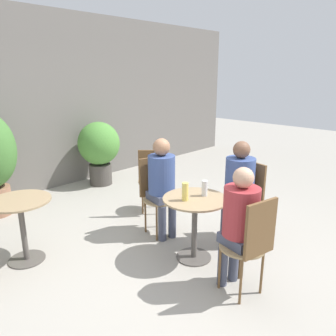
% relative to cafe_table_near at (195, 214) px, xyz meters
% --- Properties ---
extents(ground_plane, '(20.00, 20.00, 0.00)m').
position_rel_cafe_table_near_xyz_m(ground_plane, '(-0.12, 0.05, -0.53)').
color(ground_plane, '#9E998E').
extents(storefront_wall, '(10.00, 0.06, 3.00)m').
position_rel_cafe_table_near_xyz_m(storefront_wall, '(-0.12, 3.33, 0.97)').
color(storefront_wall, slate).
rests_on(storefront_wall, ground_plane).
extents(cafe_table_near, '(0.69, 0.69, 0.71)m').
position_rel_cafe_table_near_xyz_m(cafe_table_near, '(0.00, 0.00, 0.00)').
color(cafe_table_near, '#514C47').
rests_on(cafe_table_near, ground_plane).
extents(cafe_table_far, '(0.64, 0.64, 0.71)m').
position_rel_cafe_table_near_xyz_m(cafe_table_far, '(-1.32, 1.29, -0.02)').
color(cafe_table_far, '#514C47').
rests_on(cafe_table_far, ground_plane).
extents(bistro_chair_0, '(0.43, 0.44, 0.97)m').
position_rel_cafe_table_near_xyz_m(bistro_chair_0, '(-0.16, -0.78, 0.04)').
color(bistro_chair_0, '#997F56').
rests_on(bistro_chair_0, ground_plane).
extents(bistro_chair_1, '(0.44, 0.43, 0.97)m').
position_rel_cafe_table_near_xyz_m(bistro_chair_1, '(0.78, -0.16, 0.04)').
color(bistro_chair_1, '#997F56').
rests_on(bistro_chair_1, ground_plane).
extents(bistro_chair_2, '(0.43, 0.44, 0.97)m').
position_rel_cafe_table_near_xyz_m(bistro_chair_2, '(0.16, 0.78, 0.04)').
color(bistro_chair_2, '#997F56').
rests_on(bistro_chair_2, ground_plane).
extents(bistro_chair_3, '(0.48, 0.48, 0.97)m').
position_rel_cafe_table_near_xyz_m(bistro_chair_3, '(0.51, 1.22, 0.04)').
color(bistro_chair_3, '#997F56').
rests_on(bistro_chair_3, ground_plane).
extents(seated_person_0, '(0.33, 0.36, 1.20)m').
position_rel_cafe_table_near_xyz_m(seated_person_0, '(-0.13, -0.63, 0.19)').
color(seated_person_0, '#42475B').
rests_on(seated_person_0, ground_plane).
extents(seated_person_1, '(0.38, 0.35, 1.25)m').
position_rel_cafe_table_near_xyz_m(seated_person_1, '(0.63, -0.13, 0.21)').
color(seated_person_1, '#42475B').
rests_on(seated_person_1, ground_plane).
extents(seated_person_2, '(0.34, 0.37, 1.24)m').
position_rel_cafe_table_near_xyz_m(seated_person_2, '(0.13, 0.63, 0.21)').
color(seated_person_2, '#42475B').
rests_on(seated_person_2, ground_plane).
extents(beer_glass_0, '(0.07, 0.07, 0.19)m').
position_rel_cafe_table_near_xyz_m(beer_glass_0, '(-0.12, 0.03, 0.28)').
color(beer_glass_0, '#DBC65B').
rests_on(beer_glass_0, cafe_table_near).
extents(beer_glass_1, '(0.06, 0.06, 0.17)m').
position_rel_cafe_table_near_xyz_m(beer_glass_1, '(0.12, -0.03, 0.26)').
color(beer_glass_1, silver).
rests_on(beer_glass_1, cafe_table_near).
extents(potted_plant_1, '(0.74, 0.74, 1.15)m').
position_rel_cafe_table_near_xyz_m(potted_plant_1, '(0.75, 2.86, 0.16)').
color(potted_plant_1, '#47423D').
rests_on(potted_plant_1, ground_plane).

